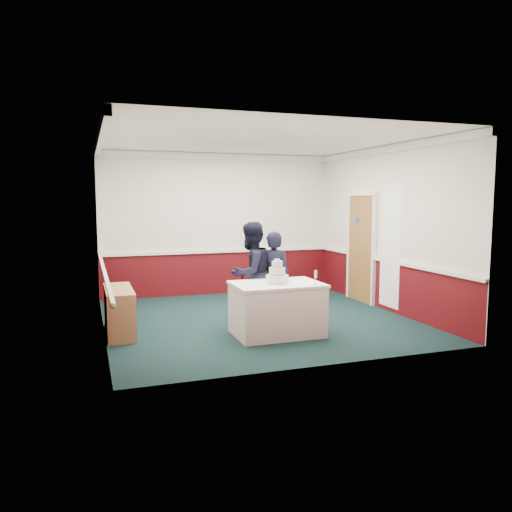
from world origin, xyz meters
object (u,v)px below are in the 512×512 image
object	(u,v)px
wedding_cake	(277,276)
cake_knife	(280,285)
champagne_flute	(316,275)
person_woman	(274,278)
sideboard	(120,311)
person_man	(251,274)
cake_table	(277,309)

from	to	relation	value
wedding_cake	cake_knife	bearing A→B (deg)	-98.53
wedding_cake	champagne_flute	size ratio (longest dim) A/B	1.78
champagne_flute	wedding_cake	bearing A→B (deg)	150.75
cake_knife	person_woman	size ratio (longest dim) A/B	0.14
wedding_cake	champagne_flute	distance (m)	0.57
sideboard	champagne_flute	size ratio (longest dim) A/B	5.85
person_man	person_woman	distance (m)	0.38
person_man	champagne_flute	bearing A→B (deg)	93.75
cake_table	person_man	distance (m)	0.87
cake_knife	champagne_flute	world-z (taller)	champagne_flute
cake_knife	champagne_flute	size ratio (longest dim) A/B	1.07
cake_table	person_woman	distance (m)	0.77
sideboard	cake_table	bearing A→B (deg)	-19.71
cake_knife	sideboard	bearing A→B (deg)	175.02
sideboard	cake_knife	bearing A→B (deg)	-24.40
sideboard	cake_knife	world-z (taller)	cake_knife
sideboard	wedding_cake	world-z (taller)	wedding_cake
wedding_cake	cake_knife	world-z (taller)	wedding_cake
sideboard	person_man	xyz separation A→B (m)	(2.07, -0.07, 0.49)
cake_knife	champagne_flute	xyz separation A→B (m)	(0.53, -0.08, 0.14)
cake_table	champagne_flute	distance (m)	0.78
cake_knife	cake_table	bearing A→B (deg)	100.89
wedding_cake	person_man	bearing A→B (deg)	103.30
wedding_cake	champagne_flute	bearing A→B (deg)	-29.25
sideboard	person_woman	distance (m)	2.48
cake_table	sideboard	bearing A→B (deg)	160.29
wedding_cake	cake_knife	xyz separation A→B (m)	(-0.03, -0.20, -0.11)
wedding_cake	sideboard	bearing A→B (deg)	160.29
wedding_cake	person_woman	xyz separation A→B (m)	(0.20, 0.65, -0.14)
person_man	person_woman	size ratio (longest dim) A/B	1.10
cake_knife	person_man	world-z (taller)	person_man
person_man	sideboard	bearing A→B (deg)	-32.02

